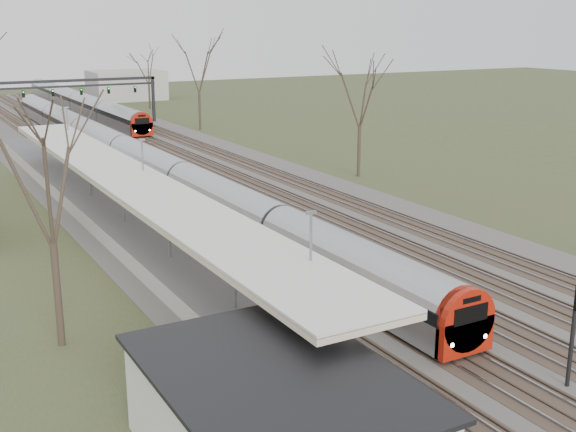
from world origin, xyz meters
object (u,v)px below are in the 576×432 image
object	(u,v)px
train_far	(79,102)
passenger	(261,315)
signal_post	(576,319)
train_near	(124,152)

from	to	relation	value
train_far	passenger	bearing A→B (deg)	-99.11
train_far	signal_post	size ratio (longest dim) A/B	14.69
signal_post	train_near	bearing A→B (deg)	92.08
train_far	passenger	size ratio (longest dim) A/B	33.34
passenger	train_far	bearing A→B (deg)	2.57
train_far	passenger	world-z (taller)	train_far
train_near	signal_post	distance (m)	48.32
train_far	signal_post	bearing A→B (deg)	-93.19
passenger	signal_post	world-z (taller)	signal_post
passenger	signal_post	distance (m)	11.51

